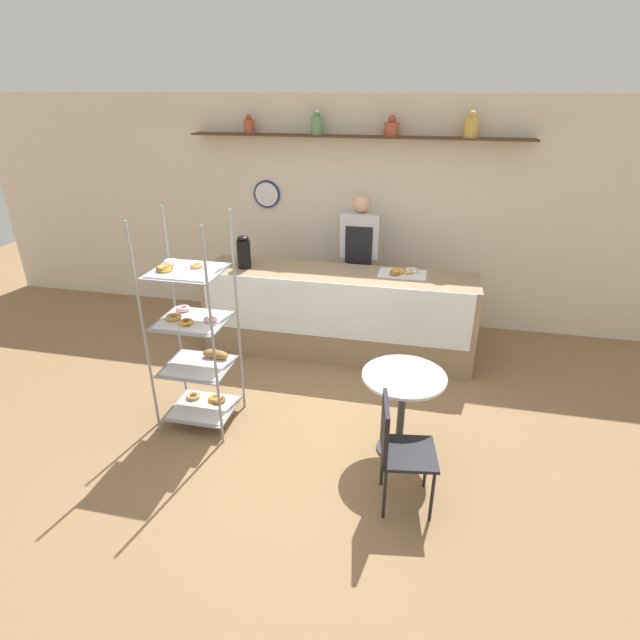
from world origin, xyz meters
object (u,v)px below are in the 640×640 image
at_px(cafe_table, 403,395).
at_px(coffee_carafe, 244,252).
at_px(cafe_chair, 397,444).
at_px(donut_tray_counter, 402,273).
at_px(pastry_rack, 195,340).
at_px(person_worker, 359,260).

xyz_separation_m(cafe_table, coffee_carafe, (-1.85, 1.50, 0.59)).
relative_size(cafe_chair, donut_tray_counter, 1.71).
height_order(pastry_rack, person_worker, pastry_rack).
distance_m(person_worker, cafe_chair, 2.81).
height_order(person_worker, coffee_carafe, person_worker).
bearing_deg(cafe_table, pastry_rack, 178.28).
height_order(person_worker, cafe_chair, person_worker).
relative_size(pastry_rack, person_worker, 1.11).
relative_size(pastry_rack, cafe_table, 2.60).
distance_m(cafe_chair, coffee_carafe, 2.85).
relative_size(pastry_rack, coffee_carafe, 5.23).
bearing_deg(pastry_rack, person_worker, 61.91).
xyz_separation_m(pastry_rack, coffee_carafe, (-0.08, 1.45, 0.33)).
xyz_separation_m(person_worker, cafe_chair, (0.67, -2.69, -0.41)).
height_order(cafe_chair, coffee_carafe, coffee_carafe).
height_order(pastry_rack, donut_tray_counter, pastry_rack).
relative_size(person_worker, cafe_chair, 1.98).
bearing_deg(donut_tray_counter, pastry_rack, -135.24).
bearing_deg(person_worker, coffee_carafe, -152.65).
bearing_deg(donut_tray_counter, cafe_chair, -86.18).
xyz_separation_m(person_worker, cafe_table, (0.67, -2.11, -0.39)).
xyz_separation_m(cafe_table, donut_tray_counter, (-0.15, 1.66, 0.44)).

